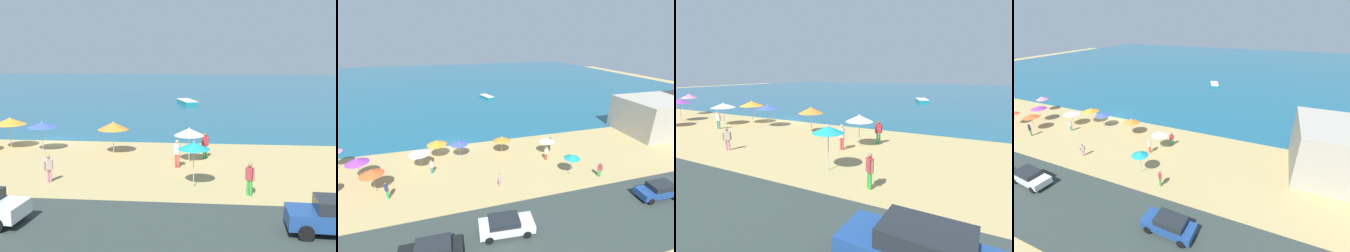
% 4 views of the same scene
% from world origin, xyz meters
% --- Properties ---
extents(ground_plane, '(160.00, 160.00, 0.00)m').
position_xyz_m(ground_plane, '(0.00, 0.00, 0.00)').
color(ground_plane, tan).
extents(sea, '(150.00, 110.00, 0.05)m').
position_xyz_m(sea, '(0.00, 55.00, 0.03)').
color(sea, '#1D5B77').
rests_on(sea, ground_plane).
extents(beach_umbrella_0, '(2.46, 2.46, 2.43)m').
position_xyz_m(beach_umbrella_0, '(-2.24, -3.03, 2.10)').
color(beach_umbrella_0, '#B2B2B7').
rests_on(beach_umbrella_0, ground_plane).
extents(beach_umbrella_1, '(2.43, 2.43, 2.32)m').
position_xyz_m(beach_umbrella_1, '(-4.25, -4.97, 2.02)').
color(beach_umbrella_1, '#B2B2B7').
rests_on(beach_umbrella_1, ground_plane).
extents(beach_umbrella_2, '(2.25, 2.25, 2.40)m').
position_xyz_m(beach_umbrella_2, '(6.07, -4.02, 2.06)').
color(beach_umbrella_2, '#B2B2B7').
rests_on(beach_umbrella_2, ground_plane).
extents(beach_umbrella_3, '(1.77, 1.77, 2.60)m').
position_xyz_m(beach_umbrella_3, '(12.18, -11.29, 2.33)').
color(beach_umbrella_3, '#B2B2B7').
rests_on(beach_umbrella_3, ground_plane).
extents(beach_umbrella_4, '(2.35, 2.35, 2.54)m').
position_xyz_m(beach_umbrella_4, '(-10.45, -5.74, 2.25)').
color(beach_umbrella_4, '#B2B2B7').
rests_on(beach_umbrella_4, ground_plane).
extents(beach_umbrella_5, '(1.95, 1.95, 2.72)m').
position_xyz_m(beach_umbrella_5, '(-13.88, -2.45, 2.39)').
color(beach_umbrella_5, '#B2B2B7').
rests_on(beach_umbrella_5, ground_plane).
extents(beach_umbrella_7, '(2.02, 2.02, 2.41)m').
position_xyz_m(beach_umbrella_7, '(11.69, -6.01, 2.09)').
color(beach_umbrella_7, '#B2B2B7').
rests_on(beach_umbrella_7, ground_plane).
extents(beach_umbrella_8, '(2.24, 2.24, 2.23)m').
position_xyz_m(beach_umbrella_8, '(0.52, -3.59, 1.97)').
color(beach_umbrella_8, '#B2B2B7').
rests_on(beach_umbrella_8, ground_plane).
extents(bather_1, '(0.46, 0.40, 1.76)m').
position_xyz_m(bather_1, '(15.11, -12.47, 0.99)').
color(bather_1, green).
rests_on(bather_1, ground_plane).
extents(bather_2, '(0.55, 0.30, 1.83)m').
position_xyz_m(bather_2, '(10.99, -7.44, 1.03)').
color(bather_2, '#D4463F').
rests_on(bather_2, ground_plane).
extents(bather_3, '(0.52, 0.36, 1.69)m').
position_xyz_m(bather_3, '(-2.91, -6.71, 0.95)').
color(bather_3, teal).
rests_on(bather_3, ground_plane).
extents(bather_4, '(0.50, 0.38, 1.83)m').
position_xyz_m(bather_4, '(12.75, -4.82, 1.03)').
color(bather_4, '#2D9E58').
rests_on(bather_4, ground_plane).
extents(bather_5, '(0.39, 0.47, 1.60)m').
position_xyz_m(bather_5, '(3.93, -11.23, 0.89)').
color(bather_5, pink).
rests_on(bather_5, ground_plane).
extents(parked_car_1, '(4.22, 1.91, 1.51)m').
position_xyz_m(parked_car_1, '(18.30, -17.02, 0.85)').
color(parked_car_1, navy).
rests_on(parked_car_1, coastal_road).
extents(skiff_nearshore, '(3.30, 5.38, 0.56)m').
position_xyz_m(skiff_nearshore, '(9.90, 26.31, 0.33)').
color(skiff_nearshore, teal).
rests_on(skiff_nearshore, sea).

